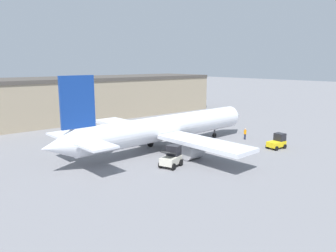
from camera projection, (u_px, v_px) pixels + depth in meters
ground_plane at (168, 148)px, 47.70m from camera, size 400.00×400.00×0.00m
terminal_building at (15, 102)px, 64.32m from camera, size 93.11×15.81×9.15m
airplane at (163, 129)px, 46.50m from camera, size 35.89×29.51×10.82m
ground_crew_worker at (245, 133)px, 52.93m from camera, size 0.40×0.40×1.83m
baggage_tug at (277, 142)px, 47.39m from camera, size 2.82×2.02×2.16m
belt_loader_truck at (172, 157)px, 38.98m from camera, size 3.22×2.80×2.48m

